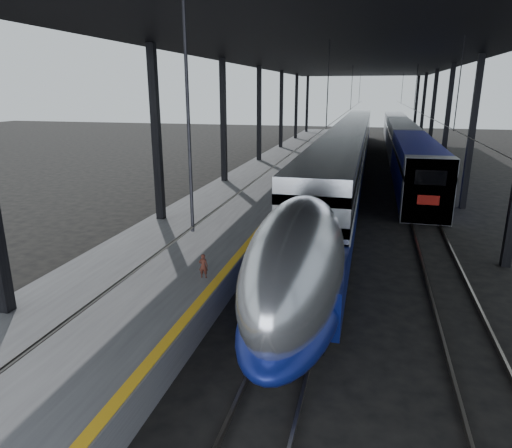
% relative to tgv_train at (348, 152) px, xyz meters
% --- Properties ---
extents(ground, '(160.00, 160.00, 0.00)m').
position_rel_tgv_train_xyz_m(ground, '(-2.00, -25.25, -1.91)').
color(ground, black).
rests_on(ground, ground).
extents(platform, '(6.00, 80.00, 1.00)m').
position_rel_tgv_train_xyz_m(platform, '(-5.50, -5.25, -1.41)').
color(platform, '#4C4C4F').
rests_on(platform, ground).
extents(yellow_strip, '(0.30, 80.00, 0.01)m').
position_rel_tgv_train_xyz_m(yellow_strip, '(-2.70, -5.25, -0.91)').
color(yellow_strip, gold).
rests_on(yellow_strip, platform).
extents(rails, '(6.52, 80.00, 0.16)m').
position_rel_tgv_train_xyz_m(rails, '(2.50, -5.25, -1.83)').
color(rails, slate).
rests_on(rails, ground).
extents(canopy, '(18.00, 75.00, 9.47)m').
position_rel_tgv_train_xyz_m(canopy, '(-0.10, -5.25, 7.20)').
color(canopy, black).
rests_on(canopy, ground).
extents(tgv_train, '(2.85, 65.20, 4.09)m').
position_rel_tgv_train_xyz_m(tgv_train, '(0.00, 0.00, 0.00)').
color(tgv_train, '#BABDC2').
rests_on(tgv_train, ground).
extents(second_train, '(2.63, 56.05, 3.63)m').
position_rel_tgv_train_xyz_m(second_train, '(5.00, 12.36, -0.08)').
color(second_train, '#161B92').
rests_on(second_train, ground).
extents(child, '(0.32, 0.23, 0.83)m').
position_rel_tgv_train_xyz_m(child, '(-3.22, -26.66, -0.50)').
color(child, '#53261B').
rests_on(child, platform).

